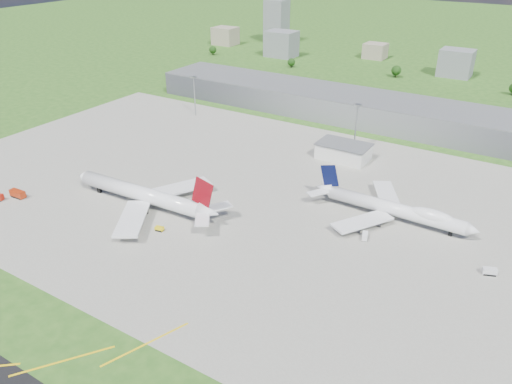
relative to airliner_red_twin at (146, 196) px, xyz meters
The scene contains 20 objects.
ground 149.98m from the airliner_red_twin, 73.94° to the left, with size 1400.00×1400.00×0.00m, color #2B561B.
apron 61.95m from the airliner_red_twin, 33.46° to the left, with size 360.00×190.00×0.08m, color gray.
terminal 164.35m from the airliner_red_twin, 75.38° to the left, with size 300.00×42.00×15.00m, color slate.
ops_building 107.20m from the airliner_red_twin, 61.30° to the left, with size 26.00×16.00×8.00m, color silver.
mast_west 124.32m from the airliner_red_twin, 118.23° to the left, with size 3.50×2.00×25.90m.
mast_center 121.16m from the airliner_red_twin, 64.73° to the left, with size 3.50×2.00×25.90m.
airliner_red_twin is the anchor object (origin of this frame).
airliner_blue_quad 105.05m from the airliner_red_twin, 26.01° to the left, with size 69.03×54.25×18.06m.
fire_truck 60.50m from the airliner_red_twin, 156.59° to the right, with size 7.80×3.33×3.42m.
tug_yellow 21.99m from the airliner_red_twin, 33.55° to the right, with size 3.76×2.59×1.73m.
van_white_near 93.44m from the airliner_red_twin, 15.98° to the left, with size 3.40×5.11×2.42m.
van_white_far 137.57m from the airliner_red_twin, 11.31° to the left, with size 5.37×3.88×2.52m.
bldg_far_w 361.23m from the airliner_red_twin, 119.62° to the left, with size 24.00×20.00×18.00m, color gray.
bldg_w 310.15m from the airliner_red_twin, 108.53° to the left, with size 28.00×22.00×24.00m, color slate.
bldg_cw 334.53m from the airliner_red_twin, 93.17° to the left, with size 20.00×18.00×14.00m, color gray.
bldg_c 310.21m from the airliner_red_twin, 78.57° to the left, with size 26.00×20.00×22.00m, color slate.
bldg_tall_w 380.50m from the airliner_red_twin, 111.37° to the left, with size 22.00×20.00×44.00m, color slate.
tree_far_w 307.95m from the airliner_red_twin, 120.98° to the left, with size 7.20×7.20×8.80m.
tree_w 267.93m from the airliner_red_twin, 104.82° to the left, with size 6.75×6.75×8.25m.
tree_c 274.86m from the airliner_red_twin, 85.52° to the left, with size 8.10×8.10×9.90m.
Camera 1 is at (99.04, -129.72, 105.34)m, focal length 35.00 mm.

